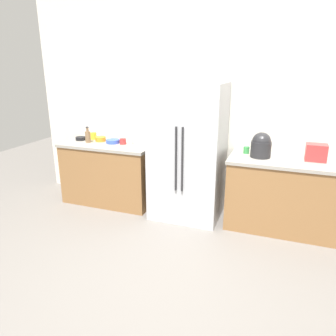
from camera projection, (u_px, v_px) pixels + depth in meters
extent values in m
plane|color=slate|center=(158.00, 281.00, 3.04)|extent=(10.57, 10.57, 0.00)
cube|color=silver|center=(210.00, 99.00, 4.26)|extent=(5.29, 0.10, 3.05)
cube|color=olive|center=(110.00, 174.00, 4.71)|extent=(1.31, 0.63, 0.85)
cube|color=gray|center=(108.00, 145.00, 4.58)|extent=(1.34, 0.66, 0.04)
cube|color=olive|center=(292.00, 197.00, 3.88)|extent=(1.54, 0.63, 0.85)
cube|color=gray|center=(297.00, 162.00, 3.74)|extent=(1.57, 0.66, 0.04)
cube|color=#B2B5BA|center=(188.00, 152.00, 4.14)|extent=(0.90, 0.70, 1.76)
cylinder|color=#262628|center=(176.00, 159.00, 3.82)|extent=(0.02, 0.02, 0.79)
cylinder|color=#262628|center=(182.00, 160.00, 3.79)|extent=(0.02, 0.02, 0.79)
cube|color=red|center=(316.00, 153.00, 3.70)|extent=(0.23, 0.17, 0.20)
cylinder|color=#262628|center=(261.00, 149.00, 3.86)|extent=(0.24, 0.24, 0.19)
sphere|color=#262628|center=(261.00, 142.00, 3.83)|extent=(0.22, 0.22, 0.22)
cylinder|color=brown|center=(88.00, 137.00, 4.60)|extent=(0.08, 0.08, 0.16)
cylinder|color=brown|center=(87.00, 130.00, 4.57)|extent=(0.04, 0.04, 0.05)
cylinder|color=#333338|center=(87.00, 127.00, 4.56)|extent=(0.04, 0.04, 0.02)
cylinder|color=green|center=(246.00, 150.00, 4.04)|extent=(0.07, 0.07, 0.09)
cylinder|color=red|center=(123.00, 141.00, 4.51)|extent=(0.09, 0.09, 0.08)
cylinder|color=white|center=(130.00, 142.00, 4.48)|extent=(0.08, 0.08, 0.09)
cylinder|color=yellow|center=(93.00, 136.00, 4.80)|extent=(0.09, 0.09, 0.10)
cylinder|color=blue|center=(113.00, 141.00, 4.58)|extent=(0.20, 0.20, 0.05)
cylinder|color=black|center=(81.00, 138.00, 4.77)|extent=(0.16, 0.16, 0.05)
cylinder|color=orange|center=(101.00, 139.00, 4.69)|extent=(0.15, 0.15, 0.07)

